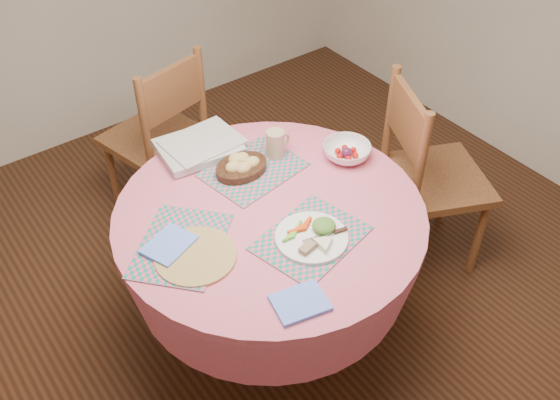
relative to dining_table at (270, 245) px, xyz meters
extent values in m
plane|color=#331C0F|center=(0.00, 0.00, -0.56)|extent=(4.00, 4.00, 0.00)
cylinder|color=#D46377|center=(0.00, 0.00, 0.17)|extent=(1.24, 1.24, 0.04)
cone|color=#D46377|center=(0.00, 0.00, 0.00)|extent=(1.24, 1.24, 0.30)
cylinder|color=black|center=(0.00, 0.00, -0.34)|extent=(0.14, 0.14, 0.44)
cylinder|color=black|center=(0.00, 0.00, -0.53)|extent=(0.56, 0.56, 0.06)
cube|color=brown|center=(0.95, -0.06, -0.07)|extent=(0.60, 0.61, 0.04)
cylinder|color=brown|center=(1.04, -0.31, -0.32)|extent=(0.06, 0.06, 0.48)
cylinder|color=brown|center=(1.20, 0.04, -0.32)|extent=(0.06, 0.06, 0.48)
cylinder|color=brown|center=(0.71, -0.16, -0.32)|extent=(0.06, 0.06, 0.48)
cylinder|color=brown|center=(0.87, 0.19, -0.32)|extent=(0.06, 0.06, 0.48)
cylinder|color=brown|center=(0.69, -0.15, 0.19)|extent=(0.06, 0.06, 0.53)
cylinder|color=brown|center=(0.85, 0.20, 0.19)|extent=(0.06, 0.06, 0.53)
cube|color=brown|center=(0.77, 0.02, 0.30)|extent=(0.19, 0.36, 0.26)
cube|color=brown|center=(0.03, 1.09, -0.09)|extent=(0.54, 0.53, 0.04)
cylinder|color=brown|center=(0.17, 1.30, -0.32)|extent=(0.05, 0.05, 0.47)
cylinder|color=brown|center=(-0.20, 1.22, -0.32)|extent=(0.05, 0.05, 0.47)
cylinder|color=brown|center=(0.25, 0.96, -0.32)|extent=(0.05, 0.05, 0.47)
cylinder|color=brown|center=(-0.11, 0.87, -0.32)|extent=(0.05, 0.05, 0.47)
cylinder|color=brown|center=(0.25, 0.94, 0.17)|extent=(0.05, 0.05, 0.52)
cylinder|color=brown|center=(-0.11, 0.85, 0.17)|extent=(0.05, 0.05, 0.52)
cube|color=brown|center=(0.07, 0.90, 0.27)|extent=(0.37, 0.12, 0.25)
cube|color=#157A6F|center=(0.03, -0.22, 0.20)|extent=(0.46, 0.38, 0.01)
cube|color=#157A6F|center=(-0.38, 0.04, 0.20)|extent=(0.50, 0.49, 0.01)
cube|color=#157A6F|center=(0.09, 0.25, 0.20)|extent=(0.44, 0.36, 0.01)
cylinder|color=#9C8344|center=(-0.36, -0.04, 0.20)|extent=(0.30, 0.30, 0.01)
cube|color=#6088F8|center=(-0.19, -0.44, 0.20)|extent=(0.21, 0.18, 0.01)
cube|color=#6088F8|center=(-0.42, 0.06, 0.21)|extent=(0.22, 0.19, 0.01)
cylinder|color=white|center=(0.03, -0.22, 0.21)|extent=(0.27, 0.27, 0.01)
ellipsoid|color=#2D4D1A|center=(0.09, -0.23, 0.23)|extent=(0.11, 0.11, 0.04)
cylinder|color=beige|center=(0.02, -0.29, 0.23)|extent=(0.12, 0.12, 0.02)
cube|color=brown|center=(-0.04, -0.26, 0.23)|extent=(0.07, 0.05, 0.02)
cube|color=silver|center=(0.05, -0.25, 0.22)|extent=(0.15, 0.05, 0.00)
cylinder|color=black|center=(0.05, 0.27, 0.22)|extent=(0.23, 0.23, 0.03)
ellipsoid|color=tan|center=(0.01, 0.27, 0.25)|extent=(0.07, 0.06, 0.05)
ellipsoid|color=tan|center=(0.07, 0.30, 0.25)|extent=(0.07, 0.06, 0.05)
ellipsoid|color=tan|center=(0.09, 0.25, 0.25)|extent=(0.07, 0.06, 0.05)
ellipsoid|color=tan|center=(0.04, 0.24, 0.25)|extent=(0.07, 0.06, 0.05)
ellipsoid|color=tan|center=(0.05, 0.31, 0.25)|extent=(0.07, 0.06, 0.05)
cylinder|color=tan|center=(0.23, 0.27, 0.26)|extent=(0.08, 0.08, 0.12)
torus|color=tan|center=(0.27, 0.27, 0.26)|extent=(0.07, 0.01, 0.07)
imported|color=white|center=(0.47, 0.08, 0.23)|extent=(0.27, 0.27, 0.06)
sphere|color=#C00B09|center=(0.51, 0.08, 0.22)|extent=(0.03, 0.03, 0.03)
sphere|color=#C00B09|center=(0.49, 0.11, 0.22)|extent=(0.03, 0.03, 0.03)
sphere|color=#C00B09|center=(0.45, 0.11, 0.22)|extent=(0.03, 0.03, 0.03)
sphere|color=#C00B09|center=(0.43, 0.08, 0.22)|extent=(0.03, 0.03, 0.03)
sphere|color=#C00B09|center=(0.45, 0.05, 0.22)|extent=(0.03, 0.03, 0.03)
sphere|color=#C00B09|center=(0.49, 0.05, 0.22)|extent=(0.03, 0.03, 0.03)
sphere|color=#4C1538|center=(0.47, 0.08, 0.22)|extent=(0.05, 0.05, 0.05)
cube|color=silver|center=(-0.02, 0.50, 0.22)|extent=(0.37, 0.31, 0.03)
cube|color=silver|center=(0.00, 0.50, 0.24)|extent=(0.33, 0.26, 0.01)
camera|label=1|loc=(-1.05, -1.48, 1.85)|focal=40.00mm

